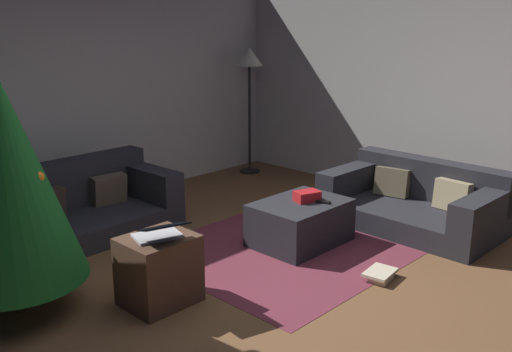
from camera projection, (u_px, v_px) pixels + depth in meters
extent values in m
plane|color=brown|center=(267.00, 297.00, 4.38)|extent=(6.40, 6.40, 0.00)
cube|color=#BCB7B2|center=(55.00, 93.00, 6.13)|extent=(6.40, 0.12, 2.60)
cube|color=#B5B0AB|center=(463.00, 92.00, 6.21)|extent=(0.12, 6.40, 2.60)
cube|color=#26262B|center=(89.00, 225.00, 5.60)|extent=(1.74, 0.95, 0.22)
cube|color=#26262B|center=(68.00, 184.00, 5.72)|extent=(1.72, 0.28, 0.49)
cube|color=#26262B|center=(148.00, 183.00, 6.04)|extent=(0.26, 0.92, 0.34)
cube|color=#26262B|center=(12.00, 217.00, 5.00)|extent=(0.26, 0.92, 0.34)
cube|color=brown|center=(109.00, 189.00, 5.86)|extent=(0.37, 0.18, 0.31)
cube|color=#372D24|center=(46.00, 205.00, 5.37)|extent=(0.38, 0.20, 0.31)
cube|color=#26262B|center=(410.00, 216.00, 5.83)|extent=(1.03, 1.74, 0.22)
cube|color=#26262B|center=(431.00, 179.00, 6.01)|extent=(0.27, 1.73, 0.42)
cube|color=#26262B|center=(484.00, 210.00, 5.26)|extent=(1.00, 0.26, 0.29)
cube|color=#26262B|center=(352.00, 179.00, 6.27)|extent=(1.00, 0.26, 0.29)
cube|color=tan|center=(453.00, 196.00, 5.65)|extent=(0.17, 0.37, 0.31)
cube|color=brown|center=(392.00, 182.00, 6.12)|extent=(0.22, 0.38, 0.31)
cube|color=#26262B|center=(300.00, 223.00, 5.38)|extent=(0.88, 0.65, 0.41)
cube|color=red|center=(307.00, 196.00, 5.34)|extent=(0.27, 0.22, 0.10)
cube|color=black|center=(322.00, 202.00, 5.30)|extent=(0.09, 0.17, 0.02)
cylinder|color=brown|center=(20.00, 294.00, 4.15)|extent=(0.10, 0.10, 0.26)
cone|color=#14541E|center=(5.00, 176.00, 3.91)|extent=(1.03, 1.03, 1.54)
sphere|color=#CC33BF|center=(42.00, 182.00, 4.14)|extent=(0.07, 0.07, 0.07)
sphere|color=red|center=(0.00, 132.00, 3.97)|extent=(0.08, 0.08, 0.08)
sphere|color=orange|center=(38.00, 177.00, 3.90)|extent=(0.09, 0.09, 0.09)
cube|color=#4C3323|center=(159.00, 270.00, 4.23)|extent=(0.52, 0.44, 0.53)
cube|color=silver|center=(157.00, 236.00, 4.16)|extent=(0.38, 0.31, 0.02)
cube|color=black|center=(164.00, 227.00, 4.00)|extent=(0.38, 0.31, 0.08)
cube|color=beige|center=(381.00, 278.00, 4.65)|extent=(0.22, 0.18, 0.05)
cube|color=beige|center=(380.00, 272.00, 4.66)|extent=(0.31, 0.24, 0.03)
cylinder|color=black|center=(250.00, 171.00, 7.96)|extent=(0.28, 0.28, 0.02)
cylinder|color=black|center=(250.00, 120.00, 7.77)|extent=(0.04, 0.04, 1.47)
cone|color=beige|center=(249.00, 56.00, 7.54)|extent=(0.36, 0.36, 0.24)
cube|color=maroon|center=(300.00, 243.00, 5.43)|extent=(2.60, 2.00, 0.01)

